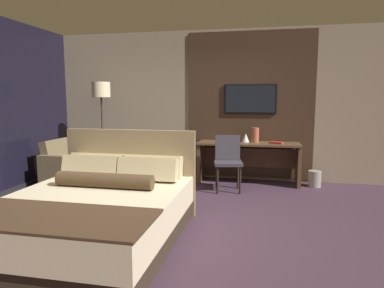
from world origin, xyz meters
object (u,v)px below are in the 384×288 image
(armchair_by_window, at_px, (72,170))
(book, at_px, (277,143))
(floor_lamp, at_px, (101,98))
(vase_tall, at_px, (255,135))
(desk, at_px, (248,155))
(tv, at_px, (250,99))
(vase_short, at_px, (246,138))
(waste_bin, at_px, (314,179))
(desk_chair, at_px, (228,157))
(bed, at_px, (97,211))

(armchair_by_window, relative_size, book, 3.29)
(book, bearing_deg, floor_lamp, -176.92)
(vase_tall, relative_size, book, 1.00)
(desk, xyz_separation_m, tv, (0.00, 0.23, 1.01))
(vase_short, bearing_deg, desk, -44.70)
(vase_tall, bearing_deg, vase_short, -175.78)
(vase_short, relative_size, waste_bin, 0.55)
(desk, distance_m, tv, 1.04)
(desk, height_order, vase_tall, vase_tall)
(desk, relative_size, desk_chair, 1.96)
(vase_tall, relative_size, waste_bin, 0.93)
(bed, distance_m, floor_lamp, 3.21)
(book, bearing_deg, waste_bin, 0.10)
(vase_tall, bearing_deg, floor_lamp, -173.84)
(vase_tall, height_order, vase_short, vase_tall)
(book, distance_m, waste_bin, 0.91)
(bed, height_order, floor_lamp, floor_lamp)
(bed, relative_size, desk, 1.21)
(bed, bearing_deg, tv, 64.84)
(desk_chair, bearing_deg, waste_bin, 9.22)
(armchair_by_window, relative_size, waste_bin, 3.06)
(vase_short, xyz_separation_m, waste_bin, (1.21, -0.12, -0.68))
(floor_lamp, bearing_deg, waste_bin, 2.57)
(desk_chair, bearing_deg, bed, -126.26)
(bed, height_order, desk_chair, bed)
(desk_chair, relative_size, book, 3.55)
(vase_short, bearing_deg, armchair_by_window, -163.75)
(bed, relative_size, tv, 2.29)
(desk, bearing_deg, armchair_by_window, -165.02)
(desk, relative_size, vase_short, 11.66)
(desk_chair, xyz_separation_m, armchair_by_window, (-2.75, -0.25, -0.28))
(book, bearing_deg, desk, 172.40)
(tv, distance_m, vase_short, 0.72)
(desk, height_order, floor_lamp, floor_lamp)
(vase_tall, height_order, book, vase_tall)
(bed, height_order, armchair_by_window, bed)
(vase_short, bearing_deg, floor_lamp, -173.71)
(vase_short, bearing_deg, desk_chair, -112.36)
(bed, xyz_separation_m, desk_chair, (1.17, 2.37, 0.23))
(desk, relative_size, vase_tall, 6.94)
(bed, xyz_separation_m, vase_short, (1.43, 3.00, 0.49))
(vase_tall, bearing_deg, tv, 124.91)
(desk_chair, height_order, armchair_by_window, desk_chair)
(desk_chair, relative_size, floor_lamp, 0.50)
(floor_lamp, height_order, book, floor_lamp)
(tv, relative_size, vase_tall, 3.66)
(desk, distance_m, vase_short, 0.32)
(vase_tall, xyz_separation_m, book, (0.38, -0.13, -0.12))
(bed, relative_size, book, 8.42)
(tv, relative_size, waste_bin, 3.41)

